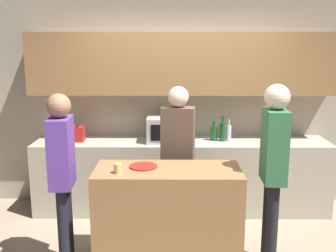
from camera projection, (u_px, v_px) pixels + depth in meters
back_wall at (181, 86)px, 4.96m from camera, size 6.40×0.40×2.70m
back_counter at (181, 175)px, 4.92m from camera, size 3.60×0.62×0.89m
kitchen_island at (168, 216)px, 3.70m from camera, size 1.35×0.58×0.94m
microwave at (169, 129)px, 4.79m from camera, size 0.52×0.39×0.30m
toaster at (73, 134)px, 4.81m from camera, size 0.26×0.16×0.18m
potted_plant at (282, 126)px, 4.77m from camera, size 0.14×0.14×0.39m
bottle_0 at (214, 133)px, 4.84m from camera, size 0.09×0.09×0.25m
bottle_1 at (222, 132)px, 4.80m from camera, size 0.07×0.07×0.31m
bottle_2 at (229, 133)px, 4.82m from camera, size 0.06×0.06×0.26m
plate_on_island at (143, 166)px, 3.65m from camera, size 0.26×0.26×0.01m
cup_0 at (118, 168)px, 3.47m from camera, size 0.07×0.07×0.09m
person_left at (62, 167)px, 3.53m from camera, size 0.22×0.35×1.64m
person_center at (178, 149)px, 4.13m from camera, size 0.37×0.25×1.64m
person_right at (273, 160)px, 3.54m from camera, size 0.23×0.35×1.72m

